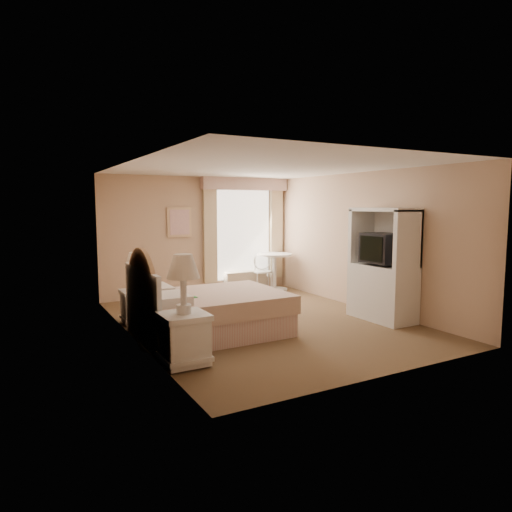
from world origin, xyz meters
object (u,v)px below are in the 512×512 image
nightstand_far (136,297)px  round_table (274,266)px  nightstand_near (184,325)px  bed (205,312)px  armoire (383,274)px  cafe_chair (262,269)px

nightstand_far → round_table: size_ratio=1.37×
nightstand_near → nightstand_far: (0.00, 2.23, -0.07)m
bed → nightstand_near: 1.30m
round_table → nightstand_near: bearing=-133.5°
bed → round_table: bed is taller
nightstand_near → armoire: size_ratio=0.71×
nightstand_near → round_table: 5.01m
nightstand_near → round_table: size_ratio=1.59×
nightstand_near → cafe_chair: nightstand_near is taller
bed → nightstand_near: bearing=-123.8°
nightstand_far → nightstand_near: bearing=-90.0°
round_table → cafe_chair: 0.28m
bed → cafe_chair: size_ratio=2.52×
round_table → armoire: bearing=-86.4°
nightstand_far → cafe_chair: (3.23, 1.56, 0.06)m
nightstand_near → cafe_chair: size_ratio=1.57×
nightstand_far → cafe_chair: 3.59m
bed → nightstand_far: bed is taller
bed → nightstand_near: (-0.72, -1.07, 0.15)m
round_table → armoire: 3.15m
nightstand_near → armoire: armoire is taller
armoire → nightstand_near: bearing=-172.3°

